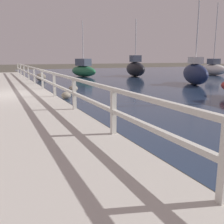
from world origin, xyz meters
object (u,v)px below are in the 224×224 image
Objects in this scene: sailboat_black at (135,68)px; sailboat_white at (213,69)px; sailboat_green at (83,70)px; sailboat_navy at (195,73)px.

sailboat_white is (8.73, -1.36, -0.13)m from sailboat_black.
sailboat_white is 13.85m from sailboat_green.
sailboat_black reaches higher than sailboat_green.
sailboat_white is at bearing -0.84° from sailboat_black.
sailboat_navy is 0.75× the size of sailboat_white.
sailboat_white reaches higher than sailboat_green.
sailboat_white reaches higher than sailboat_black.
sailboat_navy is at bearing -127.28° from sailboat_white.
sailboat_navy is at bearing -81.00° from sailboat_green.
sailboat_navy is 1.02× the size of sailboat_black.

